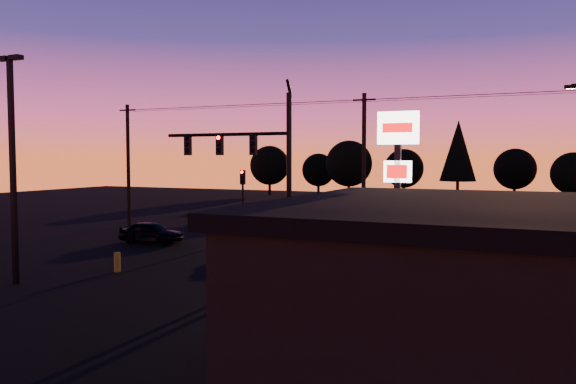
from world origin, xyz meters
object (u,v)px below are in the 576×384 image
object	(u,v)px
car_right	(421,243)
traffic_signal_mast	(257,161)
secondary_signal	(243,194)
pylon_sign	(398,163)
suv_parked	(504,304)
car_left	(151,232)
parking_lot_light	(12,154)
car_mid	(284,240)
bollard	(117,262)

from	to	relation	value
car_right	traffic_signal_mast	bearing A→B (deg)	-61.45
secondary_signal	pylon_sign	xyz separation A→B (m)	(12.00, -9.99, 2.05)
suv_parked	traffic_signal_mast	bearing A→B (deg)	131.86
traffic_signal_mast	car_right	size ratio (longest dim) A/B	1.78
pylon_sign	car_right	xyz separation A→B (m)	(-0.71, 8.47, -4.21)
pylon_sign	secondary_signal	bearing A→B (deg)	140.23
car_right	suv_parked	distance (m)	12.12
secondary_signal	pylon_sign	world-z (taller)	pylon_sign
car_left	car_right	distance (m)	15.73
suv_parked	pylon_sign	bearing A→B (deg)	122.32
secondary_signal	parking_lot_light	xyz separation A→B (m)	(-2.50, -14.49, 2.41)
pylon_sign	car_mid	size ratio (longest dim) A/B	1.72
bollard	car_right	world-z (taller)	car_right
secondary_signal	car_right	bearing A→B (deg)	-7.64
car_mid	suv_parked	xyz separation A→B (m)	(11.70, -9.68, 0.10)
car_left	suv_parked	xyz separation A→B (m)	(20.23, -9.25, 0.09)
traffic_signal_mast	parking_lot_light	distance (m)	10.19
parking_lot_light	bollard	bearing A→B (deg)	60.05
car_left	bollard	bearing A→B (deg)	-157.22
bollard	parking_lot_light	bearing A→B (deg)	-119.95
parking_lot_light	car_mid	world-z (taller)	parking_lot_light
suv_parked	bollard	bearing A→B (deg)	150.86
traffic_signal_mast	suv_parked	distance (m)	12.88
car_left	car_right	bearing A→B (deg)	-87.79
pylon_sign	bollard	bearing A→B (deg)	-175.86
parking_lot_light	car_mid	xyz separation A→B (m)	(6.71, 11.45, -4.62)
secondary_signal	car_right	size ratio (longest dim) A/B	0.90
parking_lot_light	car_left	bearing A→B (deg)	99.39
traffic_signal_mast	pylon_sign	bearing A→B (deg)	-19.36
car_left	car_right	world-z (taller)	car_right
parking_lot_light	traffic_signal_mast	bearing A→B (deg)	43.37
bollard	car_right	size ratio (longest dim) A/B	0.18
suv_parked	car_right	bearing A→B (deg)	89.67
secondary_signal	car_left	world-z (taller)	secondary_signal
bollard	pylon_sign	bearing A→B (deg)	4.14
car_mid	car_right	size ratio (longest dim) A/B	0.82
pylon_sign	suv_parked	world-z (taller)	pylon_sign
pylon_sign	bollard	world-z (taller)	pylon_sign
traffic_signal_mast	car_left	bearing A→B (deg)	156.39
traffic_signal_mast	bollard	xyz separation A→B (m)	(-5.33, -3.39, -4.50)
traffic_signal_mast	car_mid	size ratio (longest dim) A/B	2.17
pylon_sign	bollard	distance (m)	13.24
pylon_sign	car_left	bearing A→B (deg)	158.21
secondary_signal	car_mid	distance (m)	5.64
secondary_signal	suv_parked	world-z (taller)	secondary_signal
bollard	car_mid	distance (m)	9.12
pylon_sign	car_left	distance (m)	18.09
pylon_sign	suv_parked	bearing A→B (deg)	-34.92
parking_lot_light	car_mid	distance (m)	14.05
traffic_signal_mast	secondary_signal	distance (m)	9.19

